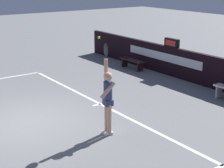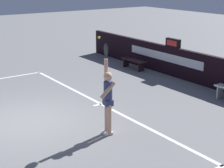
{
  "view_description": "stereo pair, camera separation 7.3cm",
  "coord_description": "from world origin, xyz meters",
  "px_view_note": "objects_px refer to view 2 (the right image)",
  "views": [
    {
      "loc": [
        9.56,
        -3.67,
        4.2
      ],
      "look_at": [
        2.31,
        1.52,
        1.49
      ],
      "focal_mm": 57.35,
      "sensor_mm": 36.0,
      "label": 1
    },
    {
      "loc": [
        9.6,
        -3.62,
        4.2
      ],
      "look_at": [
        2.31,
        1.52,
        1.49
      ],
      "focal_mm": 57.35,
      "sensor_mm": 36.0,
      "label": 2
    }
  ],
  "objects_px": {
    "tennis_player": "(108,98)",
    "tennis_ball": "(99,38)",
    "speed_display": "(173,43)",
    "courtside_bench_far": "(133,62)"
  },
  "relations": [
    {
      "from": "speed_display",
      "to": "tennis_ball",
      "type": "relative_size",
      "value": 10.74
    },
    {
      "from": "speed_display",
      "to": "tennis_player",
      "type": "relative_size",
      "value": 0.3
    },
    {
      "from": "courtside_bench_far",
      "to": "tennis_player",
      "type": "bearing_deg",
      "value": -43.94
    },
    {
      "from": "tennis_player",
      "to": "speed_display",
      "type": "bearing_deg",
      "value": 120.59
    },
    {
      "from": "speed_display",
      "to": "courtside_bench_far",
      "type": "xyz_separation_m",
      "value": [
        -1.85,
        -0.68,
        -1.1
      ]
    },
    {
      "from": "speed_display",
      "to": "tennis_player",
      "type": "bearing_deg",
      "value": -59.41
    },
    {
      "from": "tennis_player",
      "to": "tennis_ball",
      "type": "relative_size",
      "value": 35.61
    },
    {
      "from": "speed_display",
      "to": "tennis_ball",
      "type": "height_order",
      "value": "tennis_ball"
    },
    {
      "from": "speed_display",
      "to": "tennis_player",
      "type": "height_order",
      "value": "tennis_player"
    },
    {
      "from": "tennis_player",
      "to": "tennis_ball",
      "type": "bearing_deg",
      "value": -134.08
    }
  ]
}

